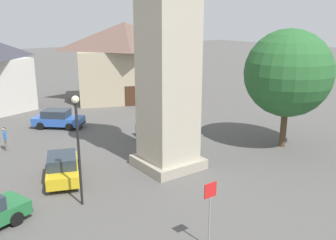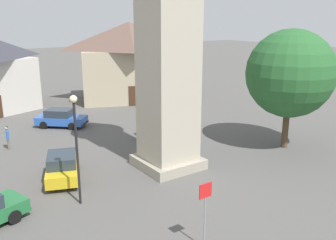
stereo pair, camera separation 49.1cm
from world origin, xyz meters
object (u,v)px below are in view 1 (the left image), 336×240
pedestrian (5,137)px  tree (288,73)px  building_corner_back (125,61)px  road_sign (210,204)px  lamp_post (78,134)px  car_silver_kerb (58,119)px  car_blue_kerb (163,126)px  car_red_corner (62,167)px

pedestrian → tree: bearing=146.8°
building_corner_back → road_sign: bearing=66.7°
road_sign → lamp_post: bearing=-67.1°
pedestrian → tree: 19.97m
road_sign → tree: bearing=-154.3°
pedestrian → tree: size_ratio=0.20×
car_silver_kerb → tree: 18.65m
road_sign → pedestrian: bearing=-77.2°
building_corner_back → road_sign: size_ratio=4.49×
pedestrian → road_sign: 17.17m
car_blue_kerb → car_silver_kerb: bearing=-49.0°
car_blue_kerb → car_red_corner: same height
car_silver_kerb → pedestrian: bearing=34.5°
car_red_corner → tree: bearing=166.1°
car_blue_kerb → tree: (-5.38, 7.21, 4.51)m
car_red_corner → building_corner_back: size_ratio=0.35×
car_red_corner → lamp_post: 4.44m
tree → road_sign: size_ratio=2.96×
car_blue_kerb → road_sign: size_ratio=1.55×
tree → car_red_corner: bearing=-13.9°
car_red_corner → pedestrian: 7.16m
pedestrian → car_blue_kerb: bearing=162.4°
car_blue_kerb → pedestrian: (10.94, -3.48, 0.25)m
car_red_corner → road_sign: road_sign is taller
lamp_post → car_red_corner: bearing=-95.3°
car_blue_kerb → tree: size_ratio=0.52×
car_red_corner → lamp_post: size_ratio=0.81×
pedestrian → building_corner_back: 18.34m
car_blue_kerb → tree: tree is taller
car_silver_kerb → pedestrian: pedestrian is taller
car_red_corner → building_corner_back: (-13.74, -16.75, 3.60)m
car_blue_kerb → lamp_post: 12.34m
car_silver_kerb → pedestrian: (4.96, 3.41, 0.25)m
car_silver_kerb → tree: size_ratio=0.51×
lamp_post → tree: bearing=178.9°
car_red_corner → road_sign: 10.06m
pedestrian → road_sign: (-3.80, 16.72, 0.89)m
tree → building_corner_back: bearing=-86.8°
lamp_post → building_corner_back: bearing=-124.9°
pedestrian → lamp_post: 10.77m
building_corner_back → pedestrian: bearing=32.7°
car_red_corner → lamp_post: (0.31, 3.38, 2.87)m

